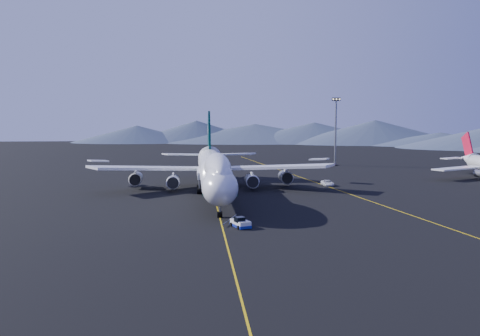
{
  "coord_description": "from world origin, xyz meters",
  "views": [
    {
      "loc": [
        -4.74,
        -121.29,
        18.66
      ],
      "look_at": [
        6.22,
        2.19,
        6.0
      ],
      "focal_mm": 40.0,
      "sensor_mm": 36.0,
      "label": 1
    }
  ],
  "objects": [
    {
      "name": "boeing_747",
      "position": [
        0.0,
        0.03,
        5.81
      ],
      "size": [
        59.62,
        72.43,
        19.37
      ],
      "color": "silver",
      "rests_on": "ground"
    },
    {
      "name": "taxiway_line_main",
      "position": [
        0.0,
        0.0,
        0.01
      ],
      "size": [
        0.25,
        220.0,
        0.01
      ],
      "primitive_type": "cube",
      "color": "gold",
      "rests_on": "ground"
    },
    {
      "name": "service_van",
      "position": [
        30.0,
        13.42,
        0.74
      ],
      "size": [
        2.57,
        5.36,
        1.48
      ],
      "primitive_type": "imported",
      "rotation": [
        0.0,
        0.0,
        0.02
      ],
      "color": "white",
      "rests_on": "ground"
    },
    {
      "name": "floodlight_mast",
      "position": [
        46.38,
        66.68,
        12.31
      ],
      "size": [
        3.0,
        2.25,
        24.29
      ],
      "rotation": [
        0.0,
        0.0,
        0.13
      ],
      "color": "black",
      "rests_on": "ground"
    },
    {
      "name": "taxiway_line_side",
      "position": [
        30.0,
        10.0,
        0.01
      ],
      "size": [
        28.08,
        198.09,
        0.01
      ],
      "primitive_type": "cube",
      "rotation": [
        0.0,
        0.0,
        0.14
      ],
      "color": "gold",
      "rests_on": "ground"
    },
    {
      "name": "ground",
      "position": [
        0.0,
        0.0,
        0.0
      ],
      "size": [
        500.0,
        500.0,
        0.0
      ],
      "primitive_type": "plane",
      "color": "black",
      "rests_on": "ground"
    },
    {
      "name": "pushback_tug",
      "position": [
        3.0,
        -35.09,
        0.58
      ],
      "size": [
        3.46,
        4.68,
        1.83
      ],
      "rotation": [
        0.0,
        0.0,
        0.36
      ],
      "color": "silver",
      "rests_on": "ground"
    }
  ]
}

